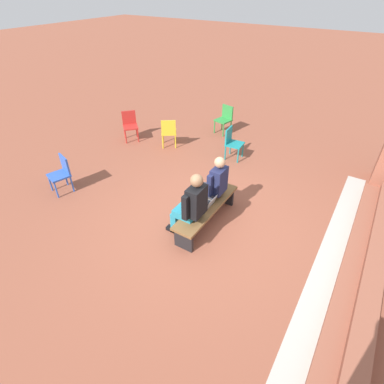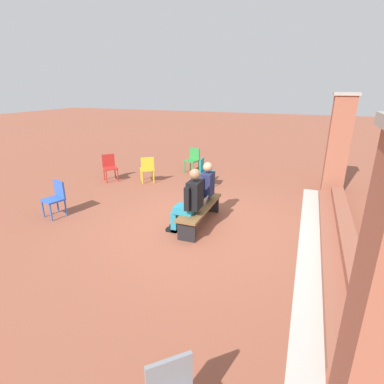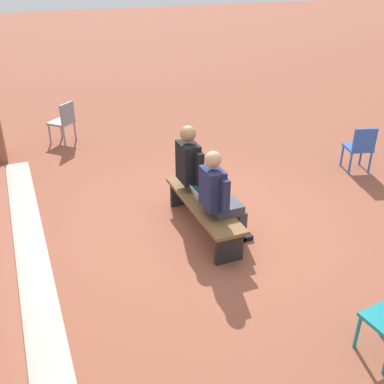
{
  "view_description": "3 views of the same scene",
  "coord_description": "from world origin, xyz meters",
  "px_view_note": "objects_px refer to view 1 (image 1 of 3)",
  "views": [
    {
      "loc": [
        3.88,
        2.25,
        4.01
      ],
      "look_at": [
        0.06,
        -0.19,
        0.75
      ],
      "focal_mm": 28.0,
      "sensor_mm": 36.0,
      "label": 1
    },
    {
      "loc": [
        5.64,
        2.07,
        2.91
      ],
      "look_at": [
        -0.18,
        -0.17,
        0.7
      ],
      "focal_mm": 28.0,
      "sensor_mm": 36.0,
      "label": 2
    },
    {
      "loc": [
        -4.94,
        2.25,
        3.42
      ],
      "look_at": [
        -0.12,
        0.26,
        0.67
      ],
      "focal_mm": 42.0,
      "sensor_mm": 36.0,
      "label": 3
    }
  ],
  "objects_px": {
    "laptop": "(208,203)",
    "plastic_chair_near_bench_left": "(130,124)",
    "person_student": "(214,184)",
    "bench": "(207,209)",
    "person_adult": "(191,205)",
    "plastic_chair_far_left": "(169,131)",
    "plastic_chair_near_bench_right": "(61,172)",
    "plastic_chair_far_right": "(232,141)",
    "plastic_chair_mid_courtyard": "(225,118)"
  },
  "relations": [
    {
      "from": "laptop",
      "to": "plastic_chair_near_bench_left",
      "type": "relative_size",
      "value": 0.38
    },
    {
      "from": "person_student",
      "to": "plastic_chair_near_bench_left",
      "type": "xyz_separation_m",
      "value": [
        -1.74,
        -3.8,
        -0.23
      ]
    },
    {
      "from": "bench",
      "to": "person_adult",
      "type": "height_order",
      "value": "person_adult"
    },
    {
      "from": "plastic_chair_far_left",
      "to": "person_adult",
      "type": "bearing_deg",
      "value": 42.43
    },
    {
      "from": "plastic_chair_near_bench_right",
      "to": "plastic_chair_far_right",
      "type": "bearing_deg",
      "value": 143.59
    },
    {
      "from": "laptop",
      "to": "plastic_chair_far_right",
      "type": "height_order",
      "value": "plastic_chair_far_right"
    },
    {
      "from": "person_student",
      "to": "plastic_chair_near_bench_right",
      "type": "distance_m",
      "value": 3.44
    },
    {
      "from": "laptop",
      "to": "person_student",
      "type": "bearing_deg",
      "value": -167.46
    },
    {
      "from": "plastic_chair_far_left",
      "to": "plastic_chair_near_bench_left",
      "type": "bearing_deg",
      "value": -80.79
    },
    {
      "from": "bench",
      "to": "laptop",
      "type": "distance_m",
      "value": 0.15
    },
    {
      "from": "laptop",
      "to": "plastic_chair_mid_courtyard",
      "type": "distance_m",
      "value": 4.39
    },
    {
      "from": "plastic_chair_far_right",
      "to": "person_adult",
      "type": "bearing_deg",
      "value": 13.0
    },
    {
      "from": "person_student",
      "to": "laptop",
      "type": "xyz_separation_m",
      "value": [
        0.36,
        0.08,
        -0.22
      ]
    },
    {
      "from": "person_student",
      "to": "plastic_chair_near_bench_left",
      "type": "bearing_deg",
      "value": -114.65
    },
    {
      "from": "person_student",
      "to": "laptop",
      "type": "bearing_deg",
      "value": 12.54
    },
    {
      "from": "bench",
      "to": "person_student",
      "type": "height_order",
      "value": "person_student"
    },
    {
      "from": "person_adult",
      "to": "plastic_chair_far_right",
      "type": "xyz_separation_m",
      "value": [
        -3.13,
        -0.72,
        -0.26
      ]
    },
    {
      "from": "person_adult",
      "to": "plastic_chair_far_right",
      "type": "bearing_deg",
      "value": -167.0
    },
    {
      "from": "plastic_chair_mid_courtyard",
      "to": "plastic_chair_near_bench_right",
      "type": "relative_size",
      "value": 1.0
    },
    {
      "from": "plastic_chair_near_bench_right",
      "to": "plastic_chair_mid_courtyard",
      "type": "bearing_deg",
      "value": 161.43
    },
    {
      "from": "bench",
      "to": "plastic_chair_near_bench_right",
      "type": "relative_size",
      "value": 2.14
    },
    {
      "from": "person_student",
      "to": "laptop",
      "type": "relative_size",
      "value": 4.19
    },
    {
      "from": "plastic_chair_far_right",
      "to": "bench",
      "type": "bearing_deg",
      "value": 16.47
    },
    {
      "from": "plastic_chair_near_bench_left",
      "to": "laptop",
      "type": "bearing_deg",
      "value": 61.57
    },
    {
      "from": "plastic_chair_mid_courtyard",
      "to": "plastic_chair_near_bench_right",
      "type": "xyz_separation_m",
      "value": [
        4.78,
        -1.6,
        0.0
      ]
    },
    {
      "from": "bench",
      "to": "person_adult",
      "type": "distance_m",
      "value": 0.6
    },
    {
      "from": "plastic_chair_far_right",
      "to": "person_student",
      "type": "bearing_deg",
      "value": 17.37
    },
    {
      "from": "plastic_chair_far_left",
      "to": "person_student",
      "type": "bearing_deg",
      "value": 52.36
    },
    {
      "from": "plastic_chair_far_right",
      "to": "plastic_chair_far_left",
      "type": "height_order",
      "value": "same"
    },
    {
      "from": "bench",
      "to": "plastic_chair_near_bench_left",
      "type": "xyz_separation_m",
      "value": [
        -2.1,
        -3.86,
        0.13
      ]
    },
    {
      "from": "laptop",
      "to": "plastic_chair_far_left",
      "type": "height_order",
      "value": "plastic_chair_far_left"
    },
    {
      "from": "laptop",
      "to": "plastic_chair_far_right",
      "type": "distance_m",
      "value": 2.8
    },
    {
      "from": "plastic_chair_far_right",
      "to": "plastic_chair_near_bench_left",
      "type": "bearing_deg",
      "value": -79.26
    },
    {
      "from": "person_student",
      "to": "bench",
      "type": "bearing_deg",
      "value": 10.49
    },
    {
      "from": "person_adult",
      "to": "plastic_chair_mid_courtyard",
      "type": "xyz_separation_m",
      "value": [
        -4.49,
        -1.64,
        -0.26
      ]
    },
    {
      "from": "bench",
      "to": "laptop",
      "type": "bearing_deg",
      "value": 119.55
    },
    {
      "from": "plastic_chair_mid_courtyard",
      "to": "plastic_chair_far_left",
      "type": "xyz_separation_m",
      "value": [
        1.73,
        -0.88,
        0.0
      ]
    },
    {
      "from": "plastic_chair_far_right",
      "to": "laptop",
      "type": "bearing_deg",
      "value": 16.74
    },
    {
      "from": "person_adult",
      "to": "plastic_chair_near_bench_left",
      "type": "distance_m",
      "value": 4.58
    },
    {
      "from": "person_adult",
      "to": "plastic_chair_mid_courtyard",
      "type": "height_order",
      "value": "person_adult"
    },
    {
      "from": "bench",
      "to": "person_student",
      "type": "distance_m",
      "value": 0.52
    },
    {
      "from": "person_student",
      "to": "plastic_chair_near_bench_left",
      "type": "relative_size",
      "value": 1.6
    },
    {
      "from": "plastic_chair_near_bench_left",
      "to": "plastic_chair_far_left",
      "type": "height_order",
      "value": "same"
    },
    {
      "from": "plastic_chair_near_bench_right",
      "to": "person_adult",
      "type": "bearing_deg",
      "value": 95.09
    },
    {
      "from": "person_student",
      "to": "plastic_chair_mid_courtyard",
      "type": "height_order",
      "value": "person_student"
    },
    {
      "from": "bench",
      "to": "plastic_chair_far_left",
      "type": "height_order",
      "value": "plastic_chair_far_left"
    },
    {
      "from": "person_adult",
      "to": "plastic_chair_near_bench_left",
      "type": "relative_size",
      "value": 1.67
    },
    {
      "from": "person_student",
      "to": "plastic_chair_near_bench_left",
      "type": "height_order",
      "value": "person_student"
    },
    {
      "from": "plastic_chair_near_bench_left",
      "to": "plastic_chair_far_left",
      "type": "xyz_separation_m",
      "value": [
        -0.21,
        1.27,
        0.0
      ]
    },
    {
      "from": "person_adult",
      "to": "plastic_chair_near_bench_right",
      "type": "xyz_separation_m",
      "value": [
        0.29,
        -3.25,
        -0.26
      ]
    }
  ]
}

